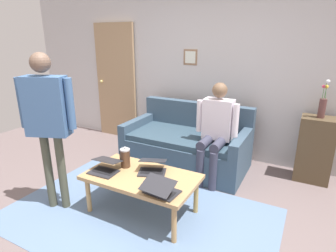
{
  "coord_description": "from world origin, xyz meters",
  "views": [
    {
      "loc": [
        -1.48,
        1.91,
        1.82
      ],
      "look_at": [
        -0.01,
        -0.87,
        0.8
      ],
      "focal_mm": 29.62,
      "sensor_mm": 36.0,
      "label": 1
    }
  ],
  "objects_px": {
    "laptop_right": "(161,189)",
    "side_shelf": "(315,149)",
    "laptop_left": "(152,168)",
    "person_seated": "(216,127)",
    "coffee_table": "(142,179)",
    "laptop_center": "(105,168)",
    "person_standing": "(47,114)",
    "french_press": "(125,158)",
    "couch": "(187,145)",
    "flower_vase": "(323,105)",
    "interior_door": "(116,82)"
  },
  "relations": [
    {
      "from": "laptop_center",
      "to": "side_shelf",
      "type": "xyz_separation_m",
      "value": [
        -1.98,
        -1.76,
        -0.05
      ]
    },
    {
      "from": "person_seated",
      "to": "interior_door",
      "type": "bearing_deg",
      "value": -20.05
    },
    {
      "from": "laptop_center",
      "to": "person_standing",
      "type": "distance_m",
      "value": 0.81
    },
    {
      "from": "french_press",
      "to": "person_seated",
      "type": "xyz_separation_m",
      "value": [
        -0.7,
        -0.98,
        0.18
      ]
    },
    {
      "from": "coffee_table",
      "to": "laptop_center",
      "type": "relative_size",
      "value": 3.89
    },
    {
      "from": "laptop_left",
      "to": "person_standing",
      "type": "distance_m",
      "value": 1.21
    },
    {
      "from": "laptop_center",
      "to": "flower_vase",
      "type": "bearing_deg",
      "value": -138.3
    },
    {
      "from": "coffee_table",
      "to": "side_shelf",
      "type": "xyz_separation_m",
      "value": [
        -1.59,
        -1.65,
        0.03
      ]
    },
    {
      "from": "french_press",
      "to": "flower_vase",
      "type": "bearing_deg",
      "value": -139.77
    },
    {
      "from": "laptop_left",
      "to": "person_seated",
      "type": "relative_size",
      "value": 0.29
    },
    {
      "from": "laptop_left",
      "to": "laptop_center",
      "type": "distance_m",
      "value": 0.51
    },
    {
      "from": "interior_door",
      "to": "side_shelf",
      "type": "relative_size",
      "value": 2.39
    },
    {
      "from": "interior_door",
      "to": "laptop_right",
      "type": "xyz_separation_m",
      "value": [
        -2.1,
        2.07,
        -0.54
      ]
    },
    {
      "from": "laptop_left",
      "to": "french_press",
      "type": "height_order",
      "value": "french_press"
    },
    {
      "from": "person_seated",
      "to": "coffee_table",
      "type": "bearing_deg",
      "value": 67.86
    },
    {
      "from": "couch",
      "to": "flower_vase",
      "type": "distance_m",
      "value": 1.83
    },
    {
      "from": "side_shelf",
      "to": "flower_vase",
      "type": "xyz_separation_m",
      "value": [
        -0.0,
        0.0,
        0.59
      ]
    },
    {
      "from": "interior_door",
      "to": "person_standing",
      "type": "distance_m",
      "value": 2.37
    },
    {
      "from": "coffee_table",
      "to": "laptop_right",
      "type": "bearing_deg",
      "value": 148.76
    },
    {
      "from": "side_shelf",
      "to": "flower_vase",
      "type": "relative_size",
      "value": 1.79
    },
    {
      "from": "laptop_center",
      "to": "person_seated",
      "type": "height_order",
      "value": "person_seated"
    },
    {
      "from": "couch",
      "to": "side_shelf",
      "type": "bearing_deg",
      "value": -167.6
    },
    {
      "from": "french_press",
      "to": "person_seated",
      "type": "bearing_deg",
      "value": -125.5
    },
    {
      "from": "person_standing",
      "to": "person_seated",
      "type": "bearing_deg",
      "value": -133.02
    },
    {
      "from": "flower_vase",
      "to": "person_standing",
      "type": "bearing_deg",
      "value": 38.97
    },
    {
      "from": "coffee_table",
      "to": "french_press",
      "type": "height_order",
      "value": "french_press"
    },
    {
      "from": "laptop_right",
      "to": "person_seated",
      "type": "height_order",
      "value": "person_seated"
    },
    {
      "from": "interior_door",
      "to": "person_seated",
      "type": "height_order",
      "value": "interior_door"
    },
    {
      "from": "interior_door",
      "to": "flower_vase",
      "type": "distance_m",
      "value": 3.34
    },
    {
      "from": "laptop_center",
      "to": "laptop_right",
      "type": "height_order",
      "value": "laptop_right"
    },
    {
      "from": "laptop_left",
      "to": "person_standing",
      "type": "bearing_deg",
      "value": 26.48
    },
    {
      "from": "interior_door",
      "to": "laptop_center",
      "type": "xyz_separation_m",
      "value": [
        -1.36,
        1.97,
        -0.54
      ]
    },
    {
      "from": "laptop_right",
      "to": "french_press",
      "type": "bearing_deg",
      "value": -26.05
    },
    {
      "from": "person_standing",
      "to": "laptop_center",
      "type": "bearing_deg",
      "value": -154.34
    },
    {
      "from": "laptop_left",
      "to": "laptop_center",
      "type": "xyz_separation_m",
      "value": [
        0.45,
        0.23,
        0.0
      ]
    },
    {
      "from": "laptop_left",
      "to": "flower_vase",
      "type": "height_order",
      "value": "flower_vase"
    },
    {
      "from": "coffee_table",
      "to": "person_standing",
      "type": "distance_m",
      "value": 1.17
    },
    {
      "from": "side_shelf",
      "to": "flower_vase",
      "type": "height_order",
      "value": "flower_vase"
    },
    {
      "from": "french_press",
      "to": "coffee_table",
      "type": "bearing_deg",
      "value": 161.6
    },
    {
      "from": "person_standing",
      "to": "person_seated",
      "type": "distance_m",
      "value": 1.96
    },
    {
      "from": "laptop_center",
      "to": "couch",
      "type": "bearing_deg",
      "value": -103.44
    },
    {
      "from": "interior_door",
      "to": "coffee_table",
      "type": "bearing_deg",
      "value": 133.14
    },
    {
      "from": "couch",
      "to": "laptop_right",
      "type": "height_order",
      "value": "couch"
    },
    {
      "from": "laptop_left",
      "to": "french_press",
      "type": "distance_m",
      "value": 0.33
    },
    {
      "from": "person_standing",
      "to": "laptop_left",
      "type": "bearing_deg",
      "value": -153.52
    },
    {
      "from": "laptop_right",
      "to": "side_shelf",
      "type": "height_order",
      "value": "side_shelf"
    },
    {
      "from": "french_press",
      "to": "flower_vase",
      "type": "relative_size",
      "value": 0.5
    },
    {
      "from": "couch",
      "to": "laptop_center",
      "type": "bearing_deg",
      "value": 76.56
    },
    {
      "from": "couch",
      "to": "french_press",
      "type": "height_order",
      "value": "couch"
    },
    {
      "from": "french_press",
      "to": "laptop_center",
      "type": "bearing_deg",
      "value": 57.23
    }
  ]
}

